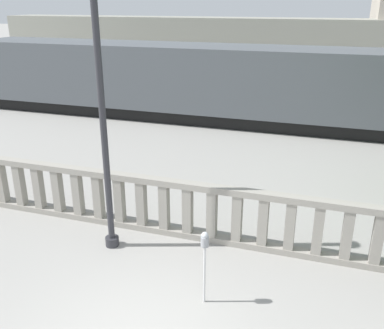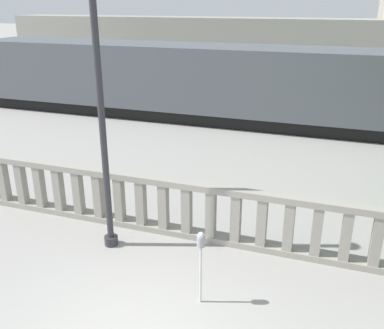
# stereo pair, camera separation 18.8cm
# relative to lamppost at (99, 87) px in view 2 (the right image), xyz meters

# --- Properties ---
(balustrade) EXTENTS (16.71, 0.24, 1.33)m
(balustrade) POSITION_rel_lamppost_xyz_m (1.72, 0.85, -2.76)
(balustrade) COLOR gray
(balustrade) RESTS_ON ground
(lamppost) EXTENTS (0.33, 0.33, 6.28)m
(lamppost) POSITION_rel_lamppost_xyz_m (0.00, 0.00, 0.00)
(lamppost) COLOR #2D2D33
(lamppost) RESTS_ON ground
(parking_meter) EXTENTS (0.14, 0.14, 1.40)m
(parking_meter) POSITION_rel_lamppost_xyz_m (2.42, -1.16, -2.35)
(parking_meter) COLOR silver
(parking_meter) RESTS_ON ground
(train_near) EXTENTS (28.25, 2.87, 3.80)m
(train_near) POSITION_rel_lamppost_xyz_m (2.26, 10.63, -1.74)
(train_near) COLOR black
(train_near) RESTS_ON ground
(train_far) EXTENTS (29.17, 2.65, 4.60)m
(train_far) POSITION_rel_lamppost_xyz_m (-2.92, 19.82, -1.34)
(train_far) COLOR black
(train_far) RESTS_ON ground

